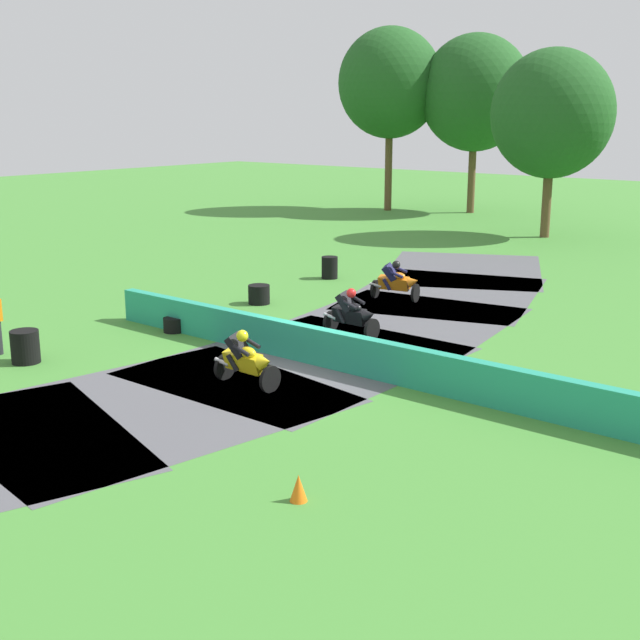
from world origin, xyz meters
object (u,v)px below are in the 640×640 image
at_px(motorcycle_lead_yellow, 246,359).
at_px(motorcycle_chase_black, 352,313).
at_px(tire_stack_mid_b, 174,325).
at_px(tire_stack_extra_a, 330,268).
at_px(motorcycle_trailing_orange, 396,281).
at_px(tire_stack_mid_a, 25,347).
at_px(tire_stack_far, 259,294).
at_px(traffic_cone, 299,488).

xyz_separation_m(motorcycle_lead_yellow, motorcycle_chase_black, (-0.70, 4.85, 0.01)).
height_order(tire_stack_mid_b, tire_stack_extra_a, tire_stack_extra_a).
bearing_deg(motorcycle_trailing_orange, tire_stack_extra_a, 157.82).
height_order(motorcycle_lead_yellow, motorcycle_trailing_orange, motorcycle_lead_yellow).
bearing_deg(tire_stack_mid_a, tire_stack_extra_a, 93.18).
relative_size(tire_stack_mid_a, tire_stack_far, 1.17).
relative_size(motorcycle_trailing_orange, tire_stack_mid_a, 2.14).
bearing_deg(tire_stack_extra_a, motorcycle_chase_black, -48.01).
xyz_separation_m(motorcycle_lead_yellow, tire_stack_far, (-5.38, 6.29, -0.34)).
bearing_deg(tire_stack_mid_a, tire_stack_mid_b, 81.92).
bearing_deg(traffic_cone, tire_stack_extra_a, 126.31).
height_order(motorcycle_trailing_orange, tire_stack_mid_b, motorcycle_trailing_orange).
height_order(motorcycle_lead_yellow, motorcycle_chase_black, motorcycle_chase_black).
bearing_deg(tire_stack_far, tire_stack_mid_a, -90.54).
bearing_deg(motorcycle_trailing_orange, traffic_cone, -62.49).
bearing_deg(tire_stack_mid_b, tire_stack_mid_a, -98.08).
relative_size(tire_stack_far, tire_stack_extra_a, 0.85).
distance_m(motorcycle_chase_black, tire_stack_mid_a, 8.31).
distance_m(tire_stack_extra_a, traffic_cone, 17.98).
height_order(tire_stack_extra_a, traffic_cone, tire_stack_extra_a).
height_order(tire_stack_mid_a, tire_stack_far, tire_stack_mid_a).
distance_m(motorcycle_chase_black, tire_stack_mid_b, 4.94).
bearing_deg(tire_stack_mid_a, tire_stack_far, 89.46).
distance_m(motorcycle_lead_yellow, tire_stack_mid_b, 5.38).
height_order(tire_stack_far, tire_stack_extra_a, tire_stack_extra_a).
xyz_separation_m(motorcycle_chase_black, motorcycle_trailing_orange, (-1.54, 4.48, -0.02)).
relative_size(motorcycle_chase_black, tire_stack_mid_a, 2.11).
bearing_deg(tire_stack_extra_a, tire_stack_mid_b, -81.41).
height_order(motorcycle_trailing_orange, tire_stack_far, motorcycle_trailing_orange).
distance_m(motorcycle_lead_yellow, traffic_cone, 5.72).
xyz_separation_m(tire_stack_mid_b, tire_stack_far, (-0.52, 4.04, 0.10)).
bearing_deg(tire_stack_far, motorcycle_trailing_orange, 44.13).
bearing_deg(tire_stack_extra_a, traffic_cone, -53.69).
xyz_separation_m(tire_stack_far, tire_stack_extra_a, (-0.79, 4.65, 0.10)).
height_order(motorcycle_chase_black, tire_stack_extra_a, motorcycle_chase_black).
bearing_deg(tire_stack_mid_b, motorcycle_lead_yellow, -24.79).
bearing_deg(traffic_cone, motorcycle_chase_black, 121.59).
distance_m(tire_stack_mid_a, tire_stack_extra_a, 12.92).
bearing_deg(motorcycle_chase_black, tire_stack_mid_a, -124.97).
bearing_deg(motorcycle_chase_black, motorcycle_trailing_orange, 108.98).
bearing_deg(motorcycle_chase_black, traffic_cone, -58.41).
xyz_separation_m(motorcycle_trailing_orange, traffic_cone, (6.71, -12.88, -0.42)).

